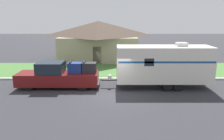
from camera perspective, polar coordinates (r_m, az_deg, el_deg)
name	(u,v)px	position (r m, az deg, el deg)	size (l,w,h in m)	color
ground_plane	(113,94)	(15.92, 0.33, -6.23)	(120.00, 120.00, 0.00)	#2D2D33
curb_strip	(113,79)	(19.47, 0.25, -2.29)	(80.00, 0.30, 0.14)	beige
lawn_strip	(113,70)	(23.01, 0.20, 0.05)	(80.00, 7.00, 0.03)	#477538
house_across_street	(98,39)	(29.11, -3.55, 7.97)	(10.39, 8.06, 4.95)	gray
pickup_truck	(59,76)	(17.62, -13.75, -1.46)	(6.40, 1.98, 2.10)	black
travel_trailer	(163,64)	(17.37, 13.23, 1.56)	(8.46, 2.22, 3.54)	black
mailbox	(77,65)	(20.54, -9.22, 1.20)	(0.48, 0.20, 1.37)	brown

